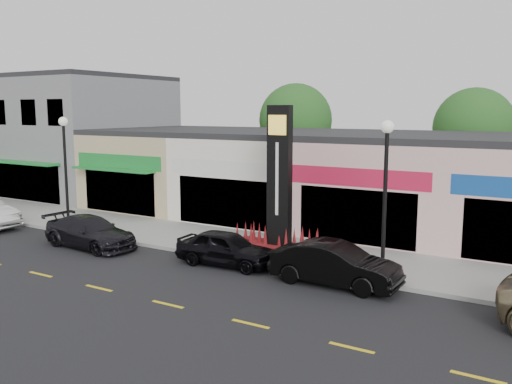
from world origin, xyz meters
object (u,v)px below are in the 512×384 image
lamp_west_near (65,161)px  car_dark_sedan (90,232)px  pylon_sign (279,199)px  car_black_sedan (226,248)px  car_black_conv (335,264)px  lamp_east_near (385,184)px

lamp_west_near → car_dark_sedan: bearing=-26.9°
pylon_sign → car_black_sedan: bearing=-107.3°
car_black_sedan → car_black_conv: 4.54m
lamp_east_near → car_dark_sedan: (-12.50, -1.77, -2.80)m
lamp_west_near → lamp_east_near: size_ratio=1.00×
pylon_sign → car_black_conv: (3.69, -2.80, -1.54)m
car_dark_sedan → car_black_sedan: bearing=-79.7°
lamp_east_near → car_black_conv: bearing=-139.8°
lamp_west_near → car_black_conv: size_ratio=1.22×
pylon_sign → lamp_east_near: bearing=-18.7°
lamp_east_near → car_black_conv: (-1.31, -1.11, -2.74)m
lamp_east_near → car_dark_sedan: lamp_east_near is taller
lamp_east_near → car_black_conv: size_ratio=1.22×
lamp_west_near → car_black_conv: 14.99m
lamp_east_near → car_black_sedan: size_ratio=1.37×
lamp_east_near → car_black_sedan: (-5.85, -1.02, -2.79)m
lamp_east_near → pylon_sign: size_ratio=0.91×
lamp_east_near → lamp_west_near: bearing=180.0°
car_dark_sedan → pylon_sign: bearing=-61.3°
car_dark_sedan → car_black_conv: size_ratio=1.04×
lamp_west_near → pylon_sign: bearing=8.8°
lamp_west_near → pylon_sign: pylon_sign is taller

